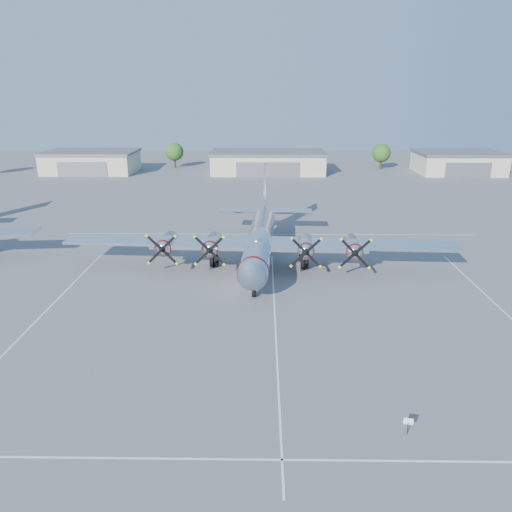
{
  "coord_description": "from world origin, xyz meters",
  "views": [
    {
      "loc": [
        -1.17,
        -45.49,
        20.28
      ],
      "look_at": [
        -1.89,
        5.38,
        3.2
      ],
      "focal_mm": 35.0,
      "sensor_mm": 36.0,
      "label": 1
    }
  ],
  "objects_px": {
    "tree_west": "(175,152)",
    "main_bomber_b29": "(260,262)",
    "hangar_east": "(458,162)",
    "tree_east": "(381,153)",
    "info_placard": "(408,423)",
    "hangar_west": "(91,162)",
    "hangar_center": "(268,162)"
  },
  "relations": [
    {
      "from": "hangar_center",
      "to": "hangar_west",
      "type": "bearing_deg",
      "value": 180.0
    },
    {
      "from": "hangar_west",
      "to": "info_placard",
      "type": "relative_size",
      "value": 20.04
    },
    {
      "from": "tree_west",
      "to": "main_bomber_b29",
      "type": "bearing_deg",
      "value": -73.13
    },
    {
      "from": "hangar_west",
      "to": "hangar_center",
      "type": "bearing_deg",
      "value": -0.0
    },
    {
      "from": "hangar_east",
      "to": "main_bomber_b29",
      "type": "relative_size",
      "value": 0.45
    },
    {
      "from": "tree_east",
      "to": "hangar_east",
      "type": "bearing_deg",
      "value": -18.54
    },
    {
      "from": "tree_east",
      "to": "main_bomber_b29",
      "type": "distance_m",
      "value": 81.9
    },
    {
      "from": "hangar_east",
      "to": "tree_east",
      "type": "distance_m",
      "value": 19.04
    },
    {
      "from": "hangar_east",
      "to": "info_placard",
      "type": "relative_size",
      "value": 18.27
    },
    {
      "from": "info_placard",
      "to": "tree_east",
      "type": "bearing_deg",
      "value": 90.32
    },
    {
      "from": "hangar_east",
      "to": "tree_east",
      "type": "height_order",
      "value": "tree_east"
    },
    {
      "from": "hangar_center",
      "to": "info_placard",
      "type": "xyz_separation_m",
      "value": [
        7.83,
        -101.56,
        -1.92
      ]
    },
    {
      "from": "tree_west",
      "to": "tree_east",
      "type": "distance_m",
      "value": 55.04
    },
    {
      "from": "tree_west",
      "to": "tree_east",
      "type": "height_order",
      "value": "same"
    },
    {
      "from": "main_bomber_b29",
      "to": "hangar_west",
      "type": "bearing_deg",
      "value": 125.04
    },
    {
      "from": "hangar_center",
      "to": "tree_east",
      "type": "distance_m",
      "value": 30.64
    },
    {
      "from": "tree_west",
      "to": "hangar_west",
      "type": "bearing_deg",
      "value": -158.11
    },
    {
      "from": "hangar_east",
      "to": "tree_west",
      "type": "xyz_separation_m",
      "value": [
        -73.0,
        8.04,
        1.51
      ]
    },
    {
      "from": "hangar_center",
      "to": "main_bomber_b29",
      "type": "distance_m",
      "value": 69.52
    },
    {
      "from": "hangar_center",
      "to": "tree_east",
      "type": "bearing_deg",
      "value": 11.38
    },
    {
      "from": "info_placard",
      "to": "hangar_center",
      "type": "bearing_deg",
      "value": 106.37
    },
    {
      "from": "info_placard",
      "to": "hangar_west",
      "type": "bearing_deg",
      "value": 129.45
    },
    {
      "from": "info_placard",
      "to": "main_bomber_b29",
      "type": "bearing_deg",
      "value": 118.16
    },
    {
      "from": "hangar_east",
      "to": "tree_west",
      "type": "distance_m",
      "value": 73.46
    },
    {
      "from": "tree_east",
      "to": "main_bomber_b29",
      "type": "height_order",
      "value": "tree_east"
    },
    {
      "from": "hangar_center",
      "to": "main_bomber_b29",
      "type": "bearing_deg",
      "value": -91.23
    },
    {
      "from": "main_bomber_b29",
      "to": "info_placard",
      "type": "bearing_deg",
      "value": -70.84
    },
    {
      "from": "tree_west",
      "to": "main_bomber_b29",
      "type": "xyz_separation_m",
      "value": [
        23.5,
        -77.49,
        -4.22
      ]
    },
    {
      "from": "hangar_east",
      "to": "info_placard",
      "type": "distance_m",
      "value": 109.23
    },
    {
      "from": "hangar_center",
      "to": "tree_west",
      "type": "xyz_separation_m",
      "value": [
        -25.0,
        8.04,
        1.51
      ]
    },
    {
      "from": "hangar_west",
      "to": "hangar_center",
      "type": "distance_m",
      "value": 45.0
    },
    {
      "from": "hangar_east",
      "to": "tree_east",
      "type": "bearing_deg",
      "value": 161.46
    }
  ]
}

